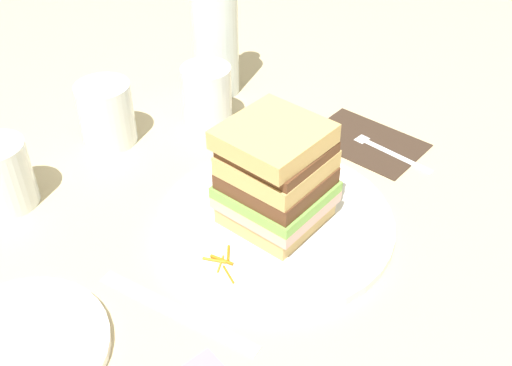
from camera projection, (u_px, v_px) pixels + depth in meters
ground_plane at (282, 224)px, 0.73m from camera, size 3.00×3.00×0.00m
main_plate at (275, 222)px, 0.72m from camera, size 0.29×0.29×0.01m
sandwich at (276, 176)px, 0.68m from camera, size 0.12×0.12×0.13m
carrot_shred_0 at (214, 260)px, 0.66m from camera, size 0.01×0.03×0.00m
carrot_shred_1 at (229, 274)px, 0.65m from camera, size 0.01×0.03×0.00m
carrot_shred_2 at (228, 253)px, 0.67m from camera, size 0.02×0.02×0.00m
carrot_shred_3 at (220, 264)px, 0.66m from camera, size 0.02×0.01×0.00m
carrot_shred_4 at (222, 260)px, 0.66m from camera, size 0.01×0.03×0.00m
carrot_shred_5 at (322, 182)px, 0.77m from camera, size 0.01×0.02×0.00m
carrot_shred_6 at (309, 181)px, 0.78m from camera, size 0.01×0.02×0.00m
carrot_shred_7 at (309, 184)px, 0.77m from camera, size 0.01×0.02×0.00m
carrot_shred_8 at (316, 181)px, 0.78m from camera, size 0.02×0.02×0.00m
carrot_shred_9 at (326, 176)px, 0.78m from camera, size 0.02×0.01×0.00m
carrot_shred_10 at (307, 178)px, 0.78m from camera, size 0.03×0.00×0.00m
napkin_dark at (366, 141)px, 0.87m from camera, size 0.12×0.17×0.00m
fork at (379, 146)px, 0.86m from camera, size 0.03×0.17×0.00m
knife at (181, 314)px, 0.62m from camera, size 0.04×0.20×0.00m
juice_glass at (207, 99)px, 0.89m from camera, size 0.07×0.07×0.09m
water_bottle at (215, 21)px, 0.92m from camera, size 0.07×0.07×0.27m
empty_tumbler_0 at (107, 114)px, 0.85m from camera, size 0.08×0.08×0.09m
empty_tumbler_1 at (2, 175)px, 0.74m from camera, size 0.07×0.07×0.09m
side_plate at (15, 351)px, 0.58m from camera, size 0.19×0.19×0.01m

